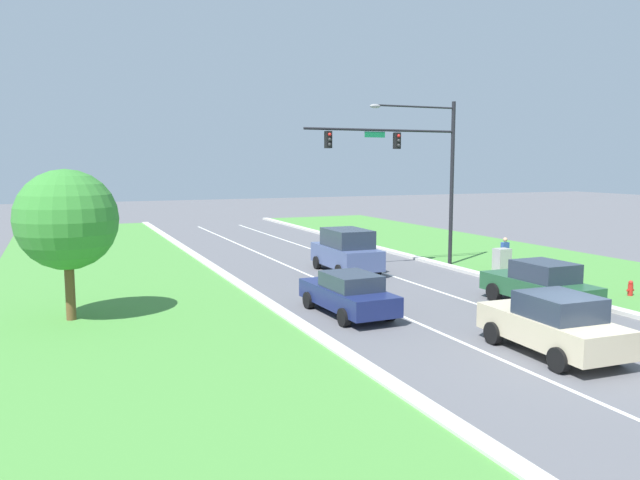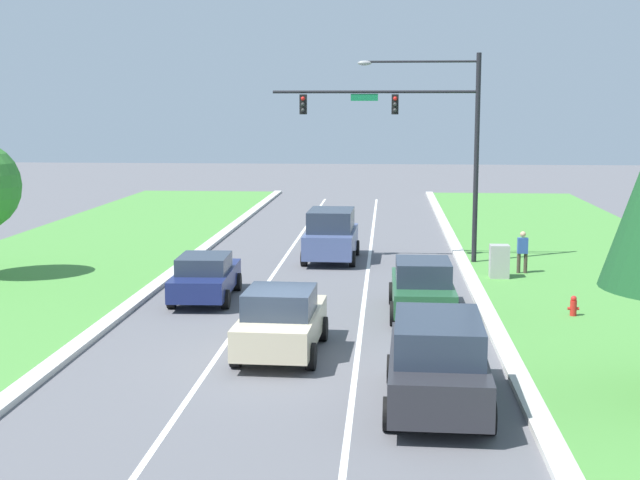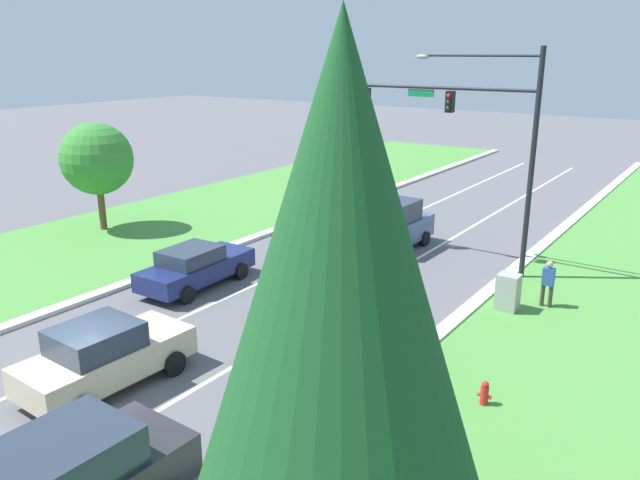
{
  "view_description": "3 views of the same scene",
  "coord_description": "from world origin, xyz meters",
  "views": [
    {
      "loc": [
        -12.83,
        -12.34,
        5.34
      ],
      "look_at": [
        -1.7,
        13.99,
        1.83
      ],
      "focal_mm": 35.0,
      "sensor_mm": 36.0,
      "label": 1
    },
    {
      "loc": [
        2.51,
        -21.47,
        6.33
      ],
      "look_at": [
        0.16,
        9.65,
        1.69
      ],
      "focal_mm": 50.0,
      "sensor_mm": 36.0,
      "label": 2
    },
    {
      "loc": [
        12.54,
        -7.84,
        8.32
      ],
      "look_at": [
        0.38,
        9.67,
        1.84
      ],
      "focal_mm": 35.0,
      "sensor_mm": 36.0,
      "label": 3
    }
  ],
  "objects": [
    {
      "name": "lane_stripe_inner_left",
      "position": [
        -1.8,
        0.0,
        0.0
      ],
      "size": [
        0.14,
        81.0,
        0.01
      ],
      "color": "white",
      "rests_on": "ground_plane"
    },
    {
      "name": "slate_blue_suv",
      "position": [
        0.21,
        15.17,
        1.08
      ],
      "size": [
        2.27,
        4.67,
        2.15
      ],
      "rotation": [
        0.0,
        0.0,
        -0.02
      ],
      "color": "#475684",
      "rests_on": "ground_plane"
    },
    {
      "name": "conifer_near_right_tree",
      "position": [
        9.03,
        -2.38,
        5.65
      ],
      "size": [
        3.92,
        3.92,
        8.8
      ],
      "color": "brown",
      "rests_on": "ground_plane"
    },
    {
      "name": "oak_near_left_tree",
      "position": [
        -12.56,
        9.99,
        3.48
      ],
      "size": [
        3.37,
        3.37,
        5.17
      ],
      "color": "brown",
      "rests_on": "ground_plane"
    },
    {
      "name": "champagne_sedan",
      "position": [
        -0.17,
        0.81,
        0.88
      ],
      "size": [
        2.21,
        4.48,
        1.76
      ],
      "rotation": [
        0.0,
        0.0,
        -0.04
      ],
      "color": "beige",
      "rests_on": "ground_plane"
    },
    {
      "name": "navy_sedan",
      "position": [
        -3.48,
        7.23,
        0.77
      ],
      "size": [
        2.09,
        4.69,
        1.53
      ],
      "rotation": [
        0.0,
        0.0,
        0.04
      ],
      "color": "navy",
      "rests_on": "ground_plane"
    },
    {
      "name": "fire_hydrant",
      "position": [
        8.2,
        5.41,
        0.34
      ],
      "size": [
        0.34,
        0.2,
        0.7
      ],
      "color": "red",
      "rests_on": "ground_plane"
    },
    {
      "name": "ground_plane",
      "position": [
        0.0,
        0.0,
        0.0
      ],
      "size": [
        160.0,
        160.0,
        0.0
      ],
      "primitive_type": "plane",
      "color": "#5B5B60"
    },
    {
      "name": "lane_stripe_inner_right",
      "position": [
        1.8,
        0.0,
        0.0
      ],
      "size": [
        0.14,
        81.0,
        0.01
      ],
      "color": "white",
      "rests_on": "ground_plane"
    },
    {
      "name": "pedestrian",
      "position": [
        7.69,
        12.46,
        0.94
      ],
      "size": [
        0.4,
        0.23,
        1.69
      ],
      "rotation": [
        0.0,
        0.0,
        3.18
      ],
      "color": "#42382D",
      "rests_on": "ground_plane"
    },
    {
      "name": "traffic_signal_mast",
      "position": [
        3.78,
        14.86,
        5.65
      ],
      "size": [
        8.35,
        0.41,
        8.5
      ],
      "color": "black",
      "rests_on": "ground_plane"
    },
    {
      "name": "forest_sedan",
      "position": [
        3.64,
        5.51,
        0.87
      ],
      "size": [
        2.05,
        4.68,
        1.75
      ],
      "rotation": [
        0.0,
        0.0,
        0.01
      ],
      "color": "#235633",
      "rests_on": "ground_plane"
    },
    {
      "name": "utility_cabinet",
      "position": [
        6.7,
        11.45,
        0.65
      ],
      "size": [
        0.7,
        0.6,
        1.31
      ],
      "color": "#9E9E99",
      "rests_on": "ground_plane"
    }
  ]
}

